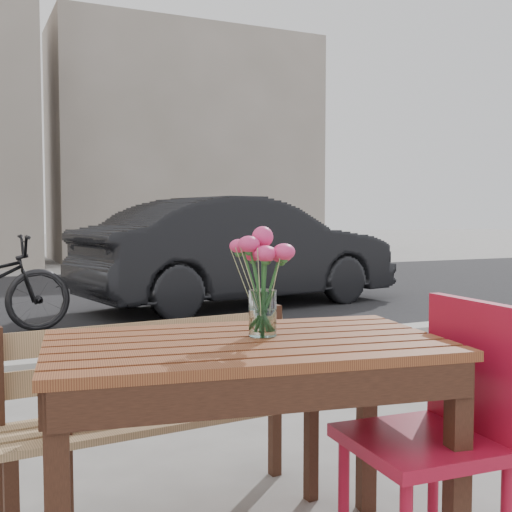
{
  "coord_description": "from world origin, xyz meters",
  "views": [
    {
      "loc": [
        -0.61,
        -1.72,
        1.14
      ],
      "look_at": [
        0.25,
        0.16,
        1.0
      ],
      "focal_mm": 45.0,
      "sensor_mm": 36.0,
      "label": 1
    }
  ],
  "objects_px": {
    "red_chair": "(445,419)",
    "main_vase": "(263,268)",
    "parked_car": "(241,252)",
    "main_table": "(246,379)"
  },
  "relations": [
    {
      "from": "main_table",
      "to": "main_vase",
      "type": "distance_m",
      "value": 0.35
    },
    {
      "from": "red_chair",
      "to": "main_vase",
      "type": "bearing_deg",
      "value": -118.8
    },
    {
      "from": "red_chair",
      "to": "parked_car",
      "type": "relative_size",
      "value": 0.21
    },
    {
      "from": "parked_car",
      "to": "main_vase",
      "type": "bearing_deg",
      "value": 147.02
    },
    {
      "from": "red_chair",
      "to": "main_vase",
      "type": "xyz_separation_m",
      "value": [
        -0.48,
        0.31,
        0.46
      ]
    },
    {
      "from": "main_table",
      "to": "parked_car",
      "type": "distance_m",
      "value": 6.08
    },
    {
      "from": "main_vase",
      "to": "parked_car",
      "type": "xyz_separation_m",
      "value": [
        2.33,
        5.56,
        -0.29
      ]
    },
    {
      "from": "main_table",
      "to": "parked_car",
      "type": "relative_size",
      "value": 0.32
    },
    {
      "from": "red_chair",
      "to": "main_vase",
      "type": "relative_size",
      "value": 2.49
    },
    {
      "from": "parked_car",
      "to": "main_table",
      "type": "bearing_deg",
      "value": 146.52
    }
  ]
}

